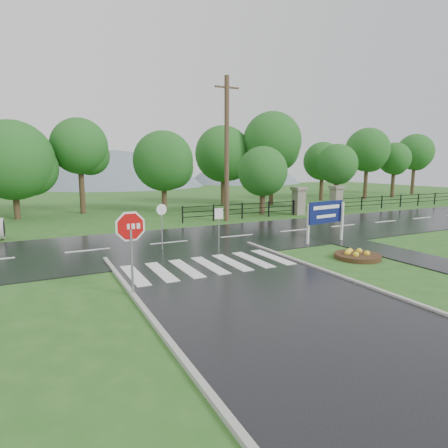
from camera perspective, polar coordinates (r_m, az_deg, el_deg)
ground at (r=10.93m, az=9.08°, el=-12.72°), size 120.00×120.00×0.00m
main_road at (r=19.57m, az=-8.35°, el=-2.93°), size 90.00×8.00×0.04m
walkway at (r=19.38m, az=22.68°, el=-3.67°), size 2.20×11.00×0.04m
crosswalk at (r=15.03m, az=-2.22°, el=-6.28°), size 6.50×2.80×0.02m
curb_left at (r=6.31m, az=3.42°, el=-30.67°), size 0.15×24.00×0.12m
pillar_west at (r=30.90m, az=11.31°, el=3.58°), size 1.00×1.00×2.24m
pillar_east at (r=33.51m, az=16.71°, el=3.79°), size 1.00×1.00×2.24m
fence_west at (r=28.02m, az=2.79°, el=2.26°), size 9.58×0.08×1.20m
fence_east at (r=41.67m, az=27.50°, el=3.50°), size 20.58×0.08×1.20m
hills at (r=76.34m, az=-18.90°, el=-6.30°), size 102.00×48.00×48.00m
treeline at (r=33.18m, az=-14.45°, el=1.79°), size 83.20×5.20×10.00m
stop_sign at (r=11.62m, az=-14.02°, el=-1.52°), size 1.25×0.10×2.82m
estate_billboard at (r=20.01m, az=15.28°, el=1.45°), size 2.47×0.40×2.17m
flower_bed at (r=17.26m, az=19.68°, el=-4.50°), size 1.96×1.96×0.39m
reg_sign_small at (r=18.28m, az=-0.79°, el=0.72°), size 0.43×0.08×1.93m
reg_sign_round at (r=17.78m, az=-9.46°, el=0.43°), size 0.51×0.10×2.21m
utility_pole_east at (r=26.66m, az=0.42°, el=11.33°), size 1.78×0.33×10.02m
entrance_tree_left at (r=30.53m, az=5.92°, el=7.95°), size 4.00×4.00×5.49m
entrance_tree_right at (r=35.42m, az=16.87°, el=8.68°), size 3.59×3.59×5.87m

